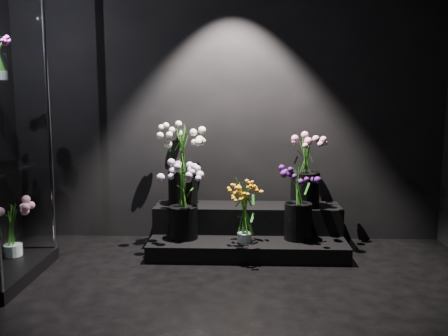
{
  "coord_description": "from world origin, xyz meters",
  "views": [
    {
      "loc": [
        0.15,
        -2.65,
        1.38
      ],
      "look_at": [
        0.0,
        1.2,
        0.8
      ],
      "focal_mm": 40.0,
      "sensor_mm": 36.0,
      "label": 1
    }
  ],
  "objects": [
    {
      "name": "wall_back",
      "position": [
        0.0,
        2.0,
        1.4
      ],
      "size": [
        4.0,
        0.0,
        4.0
      ],
      "primitive_type": "plane",
      "rotation": [
        1.57,
        0.0,
        0.0
      ],
      "color": "black",
      "rests_on": "floor"
    },
    {
      "name": "wall_front",
      "position": [
        0.0,
        -2.0,
        1.4
      ],
      "size": [
        4.0,
        0.0,
        4.0
      ],
      "primitive_type": "plane",
      "rotation": [
        -1.57,
        0.0,
        0.0
      ],
      "color": "black",
      "rests_on": "floor"
    },
    {
      "name": "display_riser",
      "position": [
        0.19,
        1.67,
        0.15
      ],
      "size": [
        1.67,
        0.74,
        0.37
      ],
      "color": "black",
      "rests_on": "floor"
    },
    {
      "name": "bouquet_orange_bells",
      "position": [
        0.17,
        1.39,
        0.42
      ],
      "size": [
        0.28,
        0.28,
        0.54
      ],
      "rotation": [
        0.0,
        0.0,
        -0.21
      ],
      "color": "white",
      "rests_on": "display_riser"
    },
    {
      "name": "bouquet_lilac",
      "position": [
        -0.36,
        1.49,
        0.52
      ],
      "size": [
        0.47,
        0.47,
        0.67
      ],
      "rotation": [
        0.0,
        0.0,
        -0.43
      ],
      "color": "black",
      "rests_on": "display_riser"
    },
    {
      "name": "bouquet_purple",
      "position": [
        0.62,
        1.5,
        0.49
      ],
      "size": [
        0.36,
        0.36,
        0.62
      ],
      "rotation": [
        0.0,
        0.0,
        -0.12
      ],
      "color": "black",
      "rests_on": "display_riser"
    },
    {
      "name": "bouquet_cream_roses",
      "position": [
        -0.39,
        1.78,
        0.78
      ],
      "size": [
        0.43,
        0.43,
        0.72
      ],
      "rotation": [
        0.0,
        0.0,
        0.07
      ],
      "color": "black",
      "rests_on": "display_riser"
    },
    {
      "name": "bouquet_pink_roses",
      "position": [
        0.71,
        1.73,
        0.74
      ],
      "size": [
        0.39,
        0.39,
        0.65
      ],
      "rotation": [
        0.0,
        0.0,
        0.09
      ],
      "color": "black",
      "rests_on": "display_riser"
    },
    {
      "name": "bouquet_case_base_pink",
      "position": [
        -1.66,
        1.08,
        0.33
      ],
      "size": [
        0.39,
        0.39,
        0.43
      ],
      "rotation": [
        0.0,
        0.0,
        0.24
      ],
      "color": "white",
      "rests_on": "display_case"
    }
  ]
}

